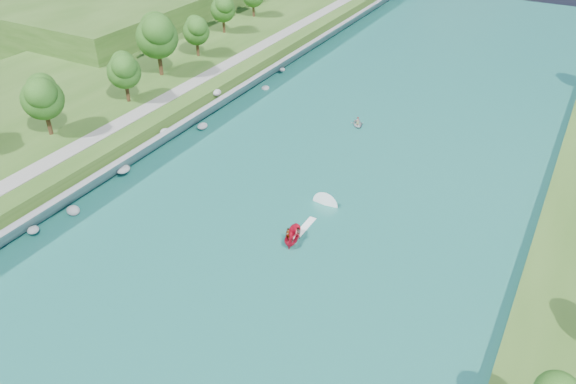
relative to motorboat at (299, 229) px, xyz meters
The scene contains 7 objects.
ground 12.27m from the motorboat, 101.77° to the right, with size 260.00×260.00×0.00m, color #2D5119.
river_water 8.42m from the motorboat, 107.31° to the left, with size 55.00×240.00×0.10m, color #17584F.
berm_west 53.11m from the motorboat, behind, with size 45.00×240.00×3.50m, color #2D5119.
riprap_bank 29.25m from the motorboat, 165.67° to the left, with size 4.39×236.00×4.17m.
riverside_path 36.01m from the motorboat, 167.10° to the left, with size 3.00×200.00×0.10m, color gray.
motorboat is the anchor object (origin of this frame).
raft 31.15m from the motorboat, 100.07° to the left, with size 3.26×3.62×1.53m.
Camera 1 is at (27.70, -36.13, 41.43)m, focal length 35.00 mm.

